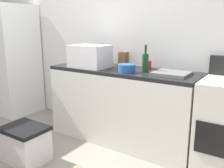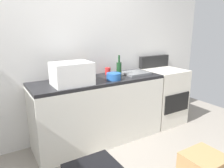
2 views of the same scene
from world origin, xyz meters
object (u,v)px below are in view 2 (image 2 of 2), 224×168
Objects in this scene: microwave at (72,74)px; knife_block at (85,71)px; mixing_bowl at (114,76)px; stove_oven at (163,95)px; wine_bottle at (119,69)px; coffee_mug at (108,71)px.

knife_block is at bearing 43.65° from microwave.
knife_block is 0.43m from mixing_bowl.
mixing_bowl is at bearing -171.71° from stove_oven.
wine_bottle is 0.22m from coffee_mug.
wine_bottle is 0.21m from mixing_bowl.
wine_bottle is at bearing -28.47° from knife_block.
mixing_bowl is (0.55, -0.06, -0.09)m from microwave.
mixing_bowl is at bearing -143.17° from wine_bottle.
mixing_bowl is (-1.08, -0.16, 0.48)m from stove_oven.
stove_oven reaches higher than coffee_mug.
microwave reaches higher than knife_block.
microwave reaches higher than mixing_bowl.
wine_bottle reaches higher than stove_oven.
coffee_mug is 0.56× the size of knife_block.
microwave is (-1.63, -0.10, 0.57)m from stove_oven.
wine_bottle reaches higher than coffee_mug.
microwave is at bearing 174.30° from mixing_bowl.
coffee_mug is at bearing 170.26° from stove_oven.
stove_oven is at bearing 3.58° from microwave.
stove_oven is at bearing -8.08° from knife_block.
coffee_mug is at bearing 72.61° from mixing_bowl.
stove_oven is 1.19m from mixing_bowl.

